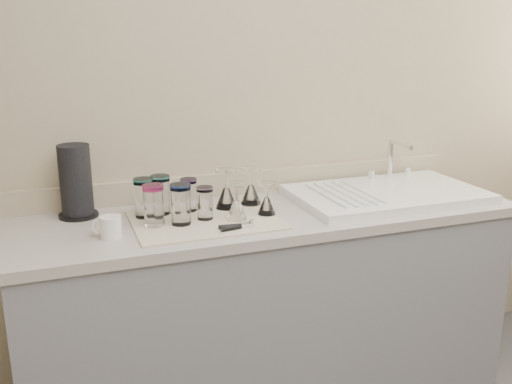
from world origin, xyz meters
name	(u,v)px	position (x,y,z in m)	size (l,w,h in m)	color
room_envelope	(508,58)	(0.00, 0.00, 1.56)	(3.54, 3.50, 2.52)	#4D4D52
counter_unit	(269,310)	(0.00, 1.20, 0.45)	(2.06, 0.62, 0.90)	slate
sink_unit	(387,193)	(0.55, 1.20, 0.92)	(0.82, 0.50, 0.22)	white
dish_towel	(205,220)	(-0.28, 1.16, 0.90)	(0.55, 0.42, 0.01)	silver
tumbler_teal	(144,198)	(-0.50, 1.27, 0.99)	(0.08, 0.08, 0.15)	white
tumbler_cyan	(161,195)	(-0.43, 1.29, 0.99)	(0.08, 0.08, 0.15)	white
tumbler_purple	(189,194)	(-0.31, 1.29, 0.98)	(0.07, 0.07, 0.13)	white
tumbler_magenta	(154,205)	(-0.48, 1.16, 0.99)	(0.08, 0.08, 0.16)	white
tumbler_blue	(181,204)	(-0.38, 1.14, 0.99)	(0.08, 0.08, 0.15)	white
tumbler_lavender	(205,203)	(-0.28, 1.17, 0.97)	(0.06, 0.06, 0.13)	white
goblet_back_left	(226,195)	(-0.16, 1.27, 0.96)	(0.09, 0.09, 0.16)	white
goblet_back_right	(251,192)	(-0.05, 1.29, 0.96)	(0.09, 0.09, 0.15)	white
goblet_front_left	(237,207)	(-0.17, 1.12, 0.96)	(0.08, 0.08, 0.14)	white
goblet_front_right	(267,203)	(-0.04, 1.14, 0.95)	(0.07, 0.07, 0.13)	white
can_opener	(237,226)	(-0.20, 1.02, 0.92)	(0.13, 0.05, 0.02)	silver
white_mug	(110,227)	(-0.65, 1.10, 0.94)	(0.12, 0.10, 0.08)	white
paper_towel_roll	(76,182)	(-0.74, 1.39, 1.04)	(0.15, 0.15, 0.29)	black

